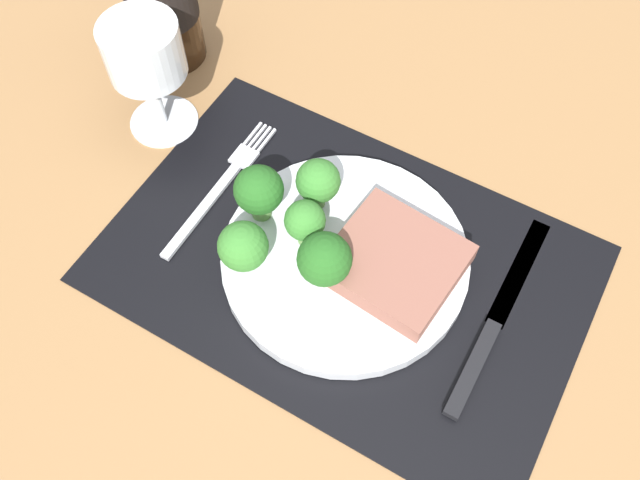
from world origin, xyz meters
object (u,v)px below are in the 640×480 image
at_px(steak, 395,262).
at_px(fork, 221,186).
at_px(plate, 345,259).
at_px(knife, 492,329).
at_px(wine_glass, 145,57).

height_order(steak, fork, steak).
height_order(plate, fork, plate).
xyz_separation_m(fork, knife, (0.31, -0.01, 0.00)).
height_order(steak, wine_glass, wine_glass).
height_order(plate, wine_glass, wine_glass).
xyz_separation_m(knife, wine_glass, (-0.41, 0.05, 0.09)).
distance_m(fork, wine_glass, 0.15).
bearing_deg(knife, plate, 179.43).
bearing_deg(knife, steak, 174.53).
bearing_deg(steak, fork, 178.98).
relative_size(fork, wine_glass, 1.41).
relative_size(plate, wine_glass, 1.76).
bearing_deg(fork, wine_glass, 158.73).
bearing_deg(steak, plate, -167.25).
bearing_deg(fork, plate, -4.06).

